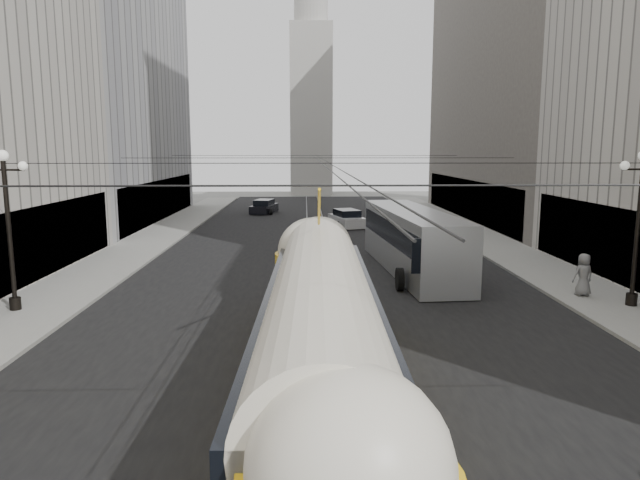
{
  "coord_description": "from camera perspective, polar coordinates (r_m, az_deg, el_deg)",
  "views": [
    {
      "loc": [
        -0.89,
        -4.56,
        6.54
      ],
      "look_at": [
        -0.38,
        15.43,
        3.35
      ],
      "focal_mm": 32.0,
      "sensor_mm": 36.0,
      "label": 1
    }
  ],
  "objects": [
    {
      "name": "road",
      "position": [
        37.64,
        -0.1,
        -0.95
      ],
      "size": [
        20.0,
        85.0,
        0.02
      ],
      "primitive_type": "cube",
      "color": "black",
      "rests_on": "ground"
    },
    {
      "name": "sidewalk_left",
      "position": [
        42.55,
        -16.59,
        -0.06
      ],
      "size": [
        4.0,
        72.0,
        0.15
      ],
      "primitive_type": "cube",
      "color": "gray",
      "rests_on": "ground"
    },
    {
      "name": "sidewalk_right",
      "position": [
        43.05,
        15.97,
        0.07
      ],
      "size": [
        4.0,
        72.0,
        0.15
      ],
      "primitive_type": "cube",
      "color": "gray",
      "rests_on": "ground"
    },
    {
      "name": "rail_left",
      "position": [
        37.63,
        -1.24,
        -0.95
      ],
      "size": [
        0.12,
        85.0,
        0.04
      ],
      "primitive_type": "cube",
      "color": "gray",
      "rests_on": "ground"
    },
    {
      "name": "rail_right",
      "position": [
        37.67,
        1.05,
        -0.94
      ],
      "size": [
        0.12,
        85.0,
        0.04
      ],
      "primitive_type": "cube",
      "color": "gray",
      "rests_on": "ground"
    },
    {
      "name": "building_left_far",
      "position": [
        56.46,
        -22.17,
        16.32
      ],
      "size": [
        12.6,
        28.6,
        28.6
      ],
      "color": "#999999",
      "rests_on": "ground"
    },
    {
      "name": "building_right_far",
      "position": [
        57.39,
        21.0,
        18.28
      ],
      "size": [
        12.6,
        32.6,
        32.6
      ],
      "color": "#514C47",
      "rests_on": "ground"
    },
    {
      "name": "distant_tower",
      "position": [
        84.98,
        -0.9,
        14.75
      ],
      "size": [
        6.0,
        6.0,
        31.36
      ],
      "color": "#B2AFA8",
      "rests_on": "ground"
    },
    {
      "name": "lamppost_left_mid",
      "position": [
        25.57,
        -28.73,
        1.67
      ],
      "size": [
        1.86,
        0.44,
        6.37
      ],
      "color": "black",
      "rests_on": "sidewalk_left"
    },
    {
      "name": "lamppost_right_mid",
      "position": [
        26.43,
        29.24,
        1.83
      ],
      "size": [
        1.86,
        0.44,
        6.37
      ],
      "color": "black",
      "rests_on": "sidewalk_right"
    },
    {
      "name": "catenary",
      "position": [
        36.07,
        0.13,
        8.01
      ],
      "size": [
        25.0,
        72.0,
        0.23
      ],
      "color": "black",
      "rests_on": "ground"
    },
    {
      "name": "streetcar",
      "position": [
        14.91,
        0.1,
        -8.88
      ],
      "size": [
        3.19,
        18.16,
        3.98
      ],
      "color": "yellow",
      "rests_on": "ground"
    },
    {
      "name": "city_bus",
      "position": [
        31.08,
        9.2,
        0.19
      ],
      "size": [
        3.71,
        13.19,
        3.31
      ],
      "color": "#ABAEB1",
      "rests_on": "ground"
    },
    {
      "name": "sedan_white_far",
      "position": [
        48.67,
        2.7,
        2.12
      ],
      "size": [
        3.11,
        5.03,
        1.48
      ],
      "color": "white",
      "rests_on": "ground"
    },
    {
      "name": "sedan_dark_far",
      "position": [
        59.28,
        -5.61,
        3.3
      ],
      "size": [
        2.79,
        4.78,
        1.42
      ],
      "color": "black",
      "rests_on": "ground"
    },
    {
      "name": "pedestrian_sidewalk_right",
      "position": [
        27.63,
        24.85,
        -3.16
      ],
      "size": [
        1.01,
        0.74,
        1.88
      ],
      "primitive_type": "imported",
      "rotation": [
        0.0,
        0.0,
        3.34
      ],
      "color": "slate",
      "rests_on": "sidewalk_right"
    }
  ]
}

